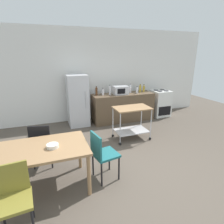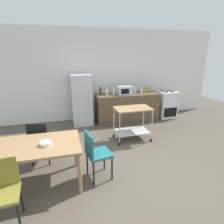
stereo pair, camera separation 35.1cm
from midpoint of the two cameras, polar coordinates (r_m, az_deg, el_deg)
ground_plane at (r=3.75m, az=7.80°, el=-17.33°), size 12.00×12.00×0.00m
back_wall at (r=6.17m, az=-3.40°, el=11.24°), size 8.40×0.12×2.90m
kitchen_counter at (r=6.06m, az=6.32°, el=1.39°), size 2.00×0.64×0.90m
dining_table at (r=3.20m, az=-20.41°, el=-10.90°), size 1.50×0.90×0.75m
chair_olive at (r=2.77m, az=-27.56°, el=-20.54°), size 0.44×0.44×0.89m
chair_teal at (r=3.24m, az=-1.99°, el=-12.38°), size 0.47×0.47×0.89m
chair_black at (r=3.89m, az=-18.96°, el=-8.01°), size 0.48×0.48×0.89m
stove_oven at (r=6.73m, az=17.83°, el=2.30°), size 0.60×0.61×0.92m
refrigerator at (r=5.72m, az=-7.63°, el=3.70°), size 0.60×0.63×1.55m
kitchen_cart at (r=4.70m, az=8.52°, el=-1.99°), size 0.91×0.57×0.85m
bottle_vinegar at (r=5.72m, az=-1.88°, el=6.42°), size 0.07×0.07×0.29m
bottle_olive_oil at (r=5.76m, az=0.13°, el=6.15°), size 0.07×0.07×0.22m
bottle_hot_sauce at (r=5.75m, az=2.33°, el=6.57°), size 0.06×0.06×0.31m
microwave at (r=5.86m, az=5.62°, el=6.68°), size 0.46×0.35×0.26m
bottle_sparkling_water at (r=6.12m, az=8.79°, el=6.95°), size 0.08×0.08×0.29m
bottle_wine at (r=6.03m, az=10.79°, el=6.41°), size 0.07×0.07×0.23m
bottle_sesame_oil at (r=6.24m, az=11.83°, el=6.93°), size 0.07×0.07×0.27m
bottle_soy_sauce at (r=6.31m, az=12.95°, el=6.82°), size 0.07×0.07×0.25m
fruit_bowl at (r=3.08m, az=-16.78°, el=-9.35°), size 0.18×0.18×0.06m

